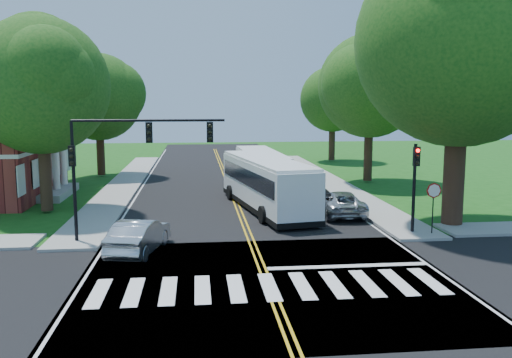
{
  "coord_description": "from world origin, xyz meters",
  "views": [
    {
      "loc": [
        -2.53,
        -19.06,
        6.61
      ],
      "look_at": [
        0.69,
        10.2,
        2.4
      ],
      "focal_mm": 38.0,
      "sensor_mm": 36.0,
      "label": 1
    }
  ],
  "objects": [
    {
      "name": "signal_nw",
      "position": [
        -5.86,
        6.43,
        4.38
      ],
      "size": [
        7.15,
        0.46,
        5.66
      ],
      "color": "black",
      "rests_on": "ground"
    },
    {
      "name": "suv",
      "position": [
        5.79,
        11.4,
        0.72
      ],
      "size": [
        2.65,
        5.23,
        1.42
      ],
      "primitive_type": "imported",
      "rotation": [
        0.0,
        0.0,
        3.08
      ],
      "color": "#AFB1B6",
      "rests_on": "road"
    },
    {
      "name": "bus_follow",
      "position": [
        2.2,
        20.35,
        1.58
      ],
      "size": [
        3.14,
        11.59,
        2.97
      ],
      "rotation": [
        0.0,
        0.0,
        3.18
      ],
      "color": "white",
      "rests_on": "road"
    },
    {
      "name": "hatchback",
      "position": [
        -5.11,
        4.58,
        0.76
      ],
      "size": [
        2.6,
        4.79,
        1.5
      ],
      "primitive_type": "imported",
      "rotation": [
        0.0,
        0.0,
        2.91
      ],
      "color": "#B6B9BE",
      "rests_on": "road"
    },
    {
      "name": "stop_sign",
      "position": [
        9.0,
        5.98,
        2.03
      ],
      "size": [
        0.76,
        0.08,
        2.53
      ],
      "color": "black",
      "rests_on": "ground"
    },
    {
      "name": "ground",
      "position": [
        0.0,
        0.0,
        0.0
      ],
      "size": [
        140.0,
        140.0,
        0.0
      ],
      "primitive_type": "plane",
      "color": "#164D13",
      "rests_on": "ground"
    },
    {
      "name": "edge_line_w",
      "position": [
        -6.8,
        22.0,
        0.01
      ],
      "size": [
        0.12,
        70.0,
        0.01
      ],
      "primitive_type": "cube",
      "color": "silver",
      "rests_on": "road"
    },
    {
      "name": "cross_road",
      "position": [
        0.0,
        0.0,
        0.01
      ],
      "size": [
        60.0,
        12.0,
        0.01
      ],
      "primitive_type": "cube",
      "color": "black",
      "rests_on": "ground"
    },
    {
      "name": "tree_east_far",
      "position": [
        12.5,
        40.0,
        6.86
      ],
      "size": [
        7.2,
        7.2,
        10.34
      ],
      "color": "#2F2113",
      "rests_on": "ground"
    },
    {
      "name": "tree_east_mid",
      "position": [
        11.5,
        24.0,
        7.86
      ],
      "size": [
        8.4,
        8.4,
        11.93
      ],
      "color": "#2F2113",
      "rests_on": "ground"
    },
    {
      "name": "sidewalk_nw",
      "position": [
        -8.3,
        25.0,
        0.07
      ],
      "size": [
        2.6,
        40.0,
        0.15
      ],
      "primitive_type": "cube",
      "color": "gray",
      "rests_on": "ground"
    },
    {
      "name": "edge_line_e",
      "position": [
        6.8,
        22.0,
        0.01
      ],
      "size": [
        0.12,
        70.0,
        0.01
      ],
      "primitive_type": "cube",
      "color": "silver",
      "rests_on": "road"
    },
    {
      "name": "tree_ne_big",
      "position": [
        11.0,
        8.0,
        9.62
      ],
      "size": [
        10.8,
        10.8,
        14.91
      ],
      "color": "#2F2113",
      "rests_on": "ground"
    },
    {
      "name": "center_line",
      "position": [
        0.0,
        22.0,
        0.01
      ],
      "size": [
        0.36,
        70.0,
        0.01
      ],
      "primitive_type": "cube",
      "color": "gold",
      "rests_on": "road"
    },
    {
      "name": "bus_lead",
      "position": [
        1.69,
        13.53,
        1.68
      ],
      "size": [
        4.71,
        12.47,
        3.16
      ],
      "rotation": [
        0.0,
        0.0,
        3.31
      ],
      "color": "white",
      "rests_on": "road"
    },
    {
      "name": "crosswalk",
      "position": [
        0.0,
        -0.5,
        0.02
      ],
      "size": [
        12.6,
        3.0,
        0.01
      ],
      "primitive_type": "cube",
      "color": "silver",
      "rests_on": "road"
    },
    {
      "name": "tree_west_far",
      "position": [
        -11.0,
        30.0,
        7.0
      ],
      "size": [
        7.6,
        7.6,
        10.67
      ],
      "color": "#2F2113",
      "rests_on": "ground"
    },
    {
      "name": "stop_bar",
      "position": [
        3.5,
        1.6,
        0.02
      ],
      "size": [
        6.6,
        0.4,
        0.01
      ],
      "primitive_type": "cube",
      "color": "silver",
      "rests_on": "road"
    },
    {
      "name": "tree_west_near",
      "position": [
        -11.5,
        14.0,
        7.53
      ],
      "size": [
        8.0,
        8.0,
        11.4
      ],
      "color": "#2F2113",
      "rests_on": "ground"
    },
    {
      "name": "dark_sedan",
      "position": [
        4.95,
        13.81,
        0.64
      ],
      "size": [
        1.78,
        4.33,
        1.25
      ],
      "primitive_type": "imported",
      "rotation": [
        0.0,
        0.0,
        3.15
      ],
      "color": "black",
      "rests_on": "road"
    },
    {
      "name": "road",
      "position": [
        0.0,
        18.0,
        0.01
      ],
      "size": [
        14.0,
        96.0,
        0.01
      ],
      "primitive_type": "cube",
      "color": "black",
      "rests_on": "ground"
    },
    {
      "name": "signal_ne",
      "position": [
        8.2,
        6.44,
        2.96
      ],
      "size": [
        0.3,
        0.46,
        4.4
      ],
      "color": "black",
      "rests_on": "ground"
    },
    {
      "name": "sidewalk_ne",
      "position": [
        8.3,
        25.0,
        0.07
      ],
      "size": [
        2.6,
        40.0,
        0.15
      ],
      "primitive_type": "cube",
      "color": "gray",
      "rests_on": "ground"
    }
  ]
}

